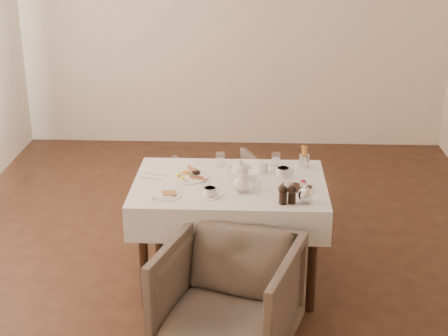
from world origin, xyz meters
TOP-DOWN VIEW (x-y plane):
  - table at (0.07, -0.45)m, footprint 1.28×0.88m
  - armchair_near at (0.09, -1.23)m, footprint 0.94×0.95m
  - armchair_far at (-0.03, 0.35)m, footprint 0.83×0.84m
  - breakfast_plate at (-0.22, -0.37)m, footprint 0.29×0.29m
  - side_plate at (-0.33, -0.70)m, footprint 0.18×0.18m
  - teapot_centre at (0.13, -0.38)m, footprint 0.20×0.18m
  - teapot_front at (0.15, -0.60)m, footprint 0.18×0.16m
  - creamer at (0.29, -0.27)m, footprint 0.08×0.08m
  - teacup_near at (-0.05, -0.69)m, footprint 0.13×0.13m
  - teacup_far at (0.42, -0.35)m, footprint 0.14×0.14m
  - glass_left at (-0.01, -0.15)m, footprint 0.07×0.07m
  - glass_mid at (0.25, -0.54)m, footprint 0.08×0.08m
  - glass_right at (0.38, -0.12)m, footprint 0.07×0.07m
  - condiment_board at (0.49, -0.54)m, footprint 0.22×0.19m
  - pepper_mill_left at (0.41, -0.78)m, footprint 0.08×0.08m
  - pepper_mill_right at (0.46, -0.77)m, footprint 0.07×0.07m
  - silver_pot at (0.54, -0.75)m, footprint 0.14×0.12m
  - fries_cup at (0.58, -0.15)m, footprint 0.08×0.08m
  - cutlery_fork at (-0.42, -0.35)m, footprint 0.20×0.09m
  - cutlery_knife at (-0.47, -0.42)m, footprint 0.17×0.06m

SIDE VIEW (x-z plane):
  - armchair_far at x=-0.03m, z-range 0.00..0.60m
  - armchair_near at x=0.09m, z-range 0.00..0.69m
  - table at x=0.07m, z-range 0.26..1.02m
  - cutlery_knife at x=-0.47m, z-range 0.76..0.76m
  - cutlery_fork at x=-0.42m, z-range 0.76..0.76m
  - side_plate at x=-0.33m, z-range 0.75..0.77m
  - breakfast_plate at x=-0.22m, z-range 0.75..0.78m
  - condiment_board at x=0.49m, z-range 0.75..0.79m
  - teacup_near at x=-0.05m, z-range 0.75..0.81m
  - teacup_far at x=0.42m, z-range 0.75..0.82m
  - creamer at x=0.29m, z-range 0.76..0.83m
  - glass_mid at x=0.25m, z-range 0.76..0.84m
  - glass_right at x=0.38m, z-range 0.76..0.85m
  - glass_left at x=-0.01m, z-range 0.76..0.85m
  - pepper_mill_right at x=0.46m, z-range 0.76..0.87m
  - pepper_mill_left at x=0.41m, z-range 0.76..0.88m
  - silver_pot at x=0.54m, z-range 0.76..0.88m
  - teapot_front at x=0.15m, z-range 0.76..0.88m
  - teapot_centre at x=0.13m, z-range 0.76..0.89m
  - fries_cup at x=0.58m, z-range 0.75..0.91m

